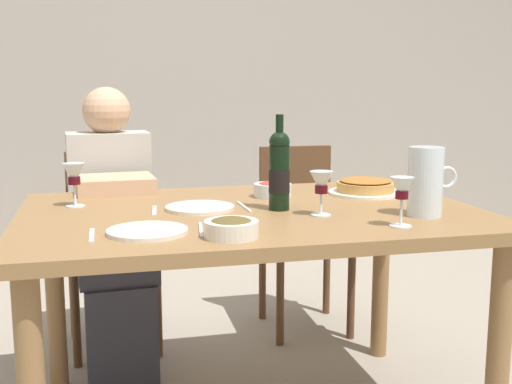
# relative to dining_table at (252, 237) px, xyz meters

# --- Properties ---
(back_wall) EXTENTS (8.00, 0.10, 2.80)m
(back_wall) POSITION_rel_dining_table_xyz_m (0.00, 2.33, 0.73)
(back_wall) COLOR #A3998E
(back_wall) RESTS_ON ground
(dining_table) EXTENTS (1.50, 1.00, 0.76)m
(dining_table) POSITION_rel_dining_table_xyz_m (0.00, 0.00, 0.00)
(dining_table) COLOR olive
(dining_table) RESTS_ON ground
(wine_bottle) EXTENTS (0.07, 0.07, 0.31)m
(wine_bottle) POSITION_rel_dining_table_xyz_m (0.09, -0.03, 0.22)
(wine_bottle) COLOR black
(wine_bottle) RESTS_ON dining_table
(water_pitcher) EXTENTS (0.16, 0.11, 0.22)m
(water_pitcher) POSITION_rel_dining_table_xyz_m (0.51, -0.23, 0.19)
(water_pitcher) COLOR silver
(water_pitcher) RESTS_ON dining_table
(baked_tart) EXTENTS (0.28, 0.28, 0.06)m
(baked_tart) POSITION_rel_dining_table_xyz_m (0.49, 0.19, 0.12)
(baked_tart) COLOR white
(baked_tart) RESTS_ON dining_table
(salad_bowl) EXTENTS (0.14, 0.14, 0.06)m
(salad_bowl) POSITION_rel_dining_table_xyz_m (0.13, 0.22, 0.12)
(salad_bowl) COLOR silver
(salad_bowl) RESTS_ON dining_table
(olive_bowl) EXTENTS (0.15, 0.15, 0.06)m
(olive_bowl) POSITION_rel_dining_table_xyz_m (-0.14, -0.37, 0.12)
(olive_bowl) COLOR silver
(olive_bowl) RESTS_ON dining_table
(wine_glass_left_diner) EXTENTS (0.07, 0.07, 0.15)m
(wine_glass_left_diner) POSITION_rel_dining_table_xyz_m (0.36, -0.35, 0.20)
(wine_glass_left_diner) COLOR silver
(wine_glass_left_diner) RESTS_ON dining_table
(wine_glass_right_diner) EXTENTS (0.07, 0.07, 0.14)m
(wine_glass_right_diner) POSITION_rel_dining_table_xyz_m (0.19, -0.15, 0.19)
(wine_glass_right_diner) COLOR silver
(wine_glass_right_diner) RESTS_ON dining_table
(wine_glass_centre) EXTENTS (0.07, 0.07, 0.15)m
(wine_glass_centre) POSITION_rel_dining_table_xyz_m (-0.57, 0.19, 0.20)
(wine_glass_centre) COLOR silver
(wine_glass_centre) RESTS_ON dining_table
(dinner_plate_left_setting) EXTENTS (0.23, 0.23, 0.01)m
(dinner_plate_left_setting) POSITION_rel_dining_table_xyz_m (-0.36, -0.26, 0.10)
(dinner_plate_left_setting) COLOR silver
(dinner_plate_left_setting) RESTS_ON dining_table
(dinner_plate_right_setting) EXTENTS (0.23, 0.23, 0.01)m
(dinner_plate_right_setting) POSITION_rel_dining_table_xyz_m (-0.17, 0.04, 0.10)
(dinner_plate_right_setting) COLOR silver
(dinner_plate_right_setting) RESTS_ON dining_table
(fork_left_setting) EXTENTS (0.01, 0.16, 0.00)m
(fork_left_setting) POSITION_rel_dining_table_xyz_m (-0.51, -0.26, 0.09)
(fork_left_setting) COLOR silver
(fork_left_setting) RESTS_ON dining_table
(knife_left_setting) EXTENTS (0.03, 0.18, 0.00)m
(knife_left_setting) POSITION_rel_dining_table_xyz_m (-0.21, -0.26, 0.09)
(knife_left_setting) COLOR silver
(knife_left_setting) RESTS_ON dining_table
(knife_right_setting) EXTENTS (0.01, 0.18, 0.00)m
(knife_right_setting) POSITION_rel_dining_table_xyz_m (-0.02, 0.04, 0.09)
(knife_right_setting) COLOR silver
(knife_right_setting) RESTS_ON dining_table
(spoon_right_setting) EXTENTS (0.03, 0.16, 0.00)m
(spoon_right_setting) POSITION_rel_dining_table_xyz_m (-0.32, 0.04, 0.09)
(spoon_right_setting) COLOR silver
(spoon_right_setting) RESTS_ON dining_table
(chair_left) EXTENTS (0.43, 0.43, 0.87)m
(chair_left) POSITION_rel_dining_table_xyz_m (-0.46, 0.87, -0.17)
(chair_left) COLOR brown
(chair_left) RESTS_ON ground
(diner_left) EXTENTS (0.36, 0.52, 1.16)m
(diner_left) POSITION_rel_dining_table_xyz_m (-0.44, 0.63, -0.05)
(diner_left) COLOR #B7B2A8
(diner_left) RESTS_ON ground
(chair_right) EXTENTS (0.40, 0.40, 0.87)m
(chair_right) POSITION_rel_dining_table_xyz_m (0.45, 0.87, -0.17)
(chair_right) COLOR brown
(chair_right) RESTS_ON ground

